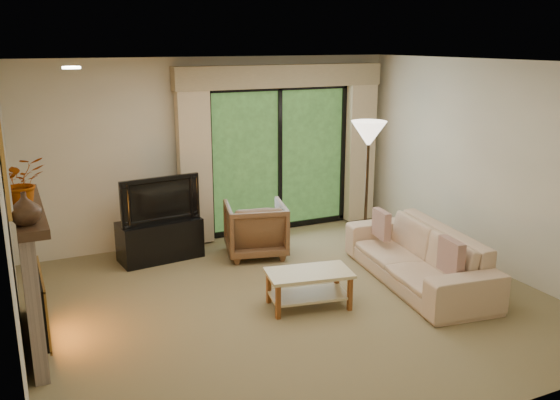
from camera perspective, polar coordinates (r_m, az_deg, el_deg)
name	(u,v)px	position (r m, az deg, el deg)	size (l,w,h in m)	color
floor	(291,302)	(6.69, 1.11, -9.74)	(5.50, 5.50, 0.00)	olive
ceiling	(293,62)	(6.08, 1.24, 13.10)	(5.50, 5.50, 0.00)	silver
wall_back	(214,150)	(8.52, -6.33, 4.79)	(5.00, 5.00, 0.00)	beige
wall_front	(453,268)	(4.27, 16.32, -6.28)	(5.00, 5.00, 0.00)	beige
wall_left	(8,221)	(5.65, -24.73, -1.85)	(5.00, 5.00, 0.00)	beige
wall_right	(489,166)	(7.85, 19.50, 3.12)	(5.00, 5.00, 0.00)	beige
fireplace	(29,277)	(6.03, -22.99, -6.82)	(0.24, 1.70, 1.37)	gray
mirror	(3,143)	(5.71, -25.14, 4.99)	(0.07, 1.45, 1.02)	#B6823B
sliding_door	(279,159)	(8.88, -0.07, 3.99)	(2.26, 0.10, 2.16)	black
curtain_left	(194,161)	(8.29, -8.24, 3.73)	(0.45, 0.18, 2.35)	tan
curtain_right	(360,147)	(9.41, 7.71, 5.11)	(0.45, 0.18, 2.35)	tan
cornice	(282,76)	(8.65, 0.19, 11.84)	(3.20, 0.24, 0.32)	#9C8763
media_console	(160,240)	(8.00, -11.47, -3.76)	(1.06, 0.48, 0.53)	black
tv	(158,198)	(7.84, -11.69, 0.17)	(1.05, 0.14, 0.61)	black
armchair	(256,229)	(7.97, -2.37, -2.80)	(0.78, 0.80, 0.73)	brown
sofa	(417,256)	(7.27, 13.09, -5.26)	(2.27, 0.89, 0.66)	tan
pillow_near	(451,257)	(6.68, 16.13, -5.25)	(0.10, 0.38, 0.38)	brown
pillow_far	(381,224)	(7.65, 9.73, -2.31)	(0.09, 0.36, 0.36)	brown
coffee_table	(309,289)	(6.50, 2.79, -8.56)	(0.90, 0.50, 0.41)	#C8B481
floor_lamp	(367,186)	(8.16, 8.34, 1.31)	(0.48, 0.48, 1.78)	white
vase	(25,208)	(5.20, -23.35, -0.73)	(0.25, 0.25, 0.27)	#3A2617
branches	(21,182)	(5.73, -23.70, 1.59)	(0.41, 0.36, 0.46)	#9A4007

